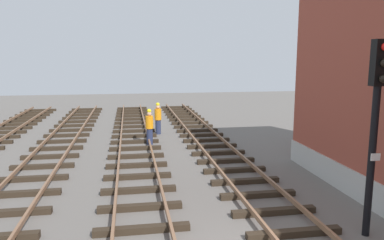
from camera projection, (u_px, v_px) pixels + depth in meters
name	position (u px, v px, depth m)	size (l,w,h in m)	color
signal_mast	(376.00, 115.00, 9.04)	(0.36, 0.40, 4.91)	black
track_worker_foreground	(158.00, 118.00, 22.00)	(0.40, 0.40, 1.87)	#262D4C
track_worker_distant	(149.00, 127.00, 19.34)	(0.40, 0.40, 1.87)	#262D4C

